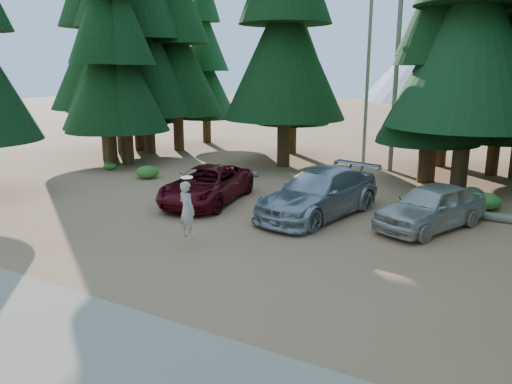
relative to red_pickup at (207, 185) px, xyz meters
The scene contains 21 objects.
ground 5.65m from the red_pickup, 44.80° to the right, with size 160.00×160.00×0.00m, color #A56646.
gravel_strip 11.20m from the red_pickup, 69.17° to the right, with size 26.00×3.50×0.01m, color tan.
forest_belt_north 11.77m from the red_pickup, 70.22° to the left, with size 36.00×7.00×22.00m, color black, non-canonical shape.
forest_belt_west 11.55m from the red_pickup, behind, with size 6.00×22.00×22.00m, color black, non-canonical shape.
snag_front 12.72m from the red_pickup, 65.65° to the left, with size 0.24×0.24×12.00m, color gray.
snag_back 13.08m from the red_pickup, 77.03° to the left, with size 0.20×0.20×10.00m, color gray.
mountain_peak 85.14m from the red_pickup, 89.06° to the left, with size 48.00×50.00×28.00m.
red_pickup is the anchor object (origin of this frame).
silver_minivan_center 4.80m from the red_pickup, ahead, with size 2.41×5.93×1.72m, color #A3A5AB.
silver_minivan_right 8.81m from the red_pickup, ahead, with size 1.86×4.62×1.57m, color beige.
frisbee_player 5.37m from the red_pickup, 61.20° to the right, with size 0.76×0.61×1.94m.
log_left 6.12m from the red_pickup, 114.77° to the left, with size 0.27×0.27×3.80m, color gray.
log_mid 7.38m from the red_pickup, 62.92° to the left, with size 0.26×0.26×3.18m, color gray.
log_right 10.21m from the red_pickup, 17.41° to the left, with size 0.31×0.31×4.87m, color gray.
shrub_far_left 5.89m from the red_pickup, 156.09° to the left, with size 1.15×1.15×0.63m, color #367021.
shrub_left 5.04m from the red_pickup, 107.27° to the left, with size 0.84×0.84×0.46m, color #367021.
shrub_center_left 4.33m from the red_pickup, 33.40° to the left, with size 1.03×1.03×0.57m, color #367021.
shrub_center_right 7.37m from the red_pickup, 55.34° to the left, with size 0.96×0.96×0.53m, color #367021.
shrub_right 11.27m from the red_pickup, 32.52° to the left, with size 0.93×0.93×0.51m, color #367021.
shrub_far_right 11.14m from the red_pickup, 24.33° to the left, with size 1.20×1.20×0.66m, color #367021.
shrub_edge_west 9.20m from the red_pickup, 160.76° to the left, with size 0.74×0.74×0.40m, color #367021.
Camera 1 is at (7.76, -12.46, 5.38)m, focal length 35.00 mm.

